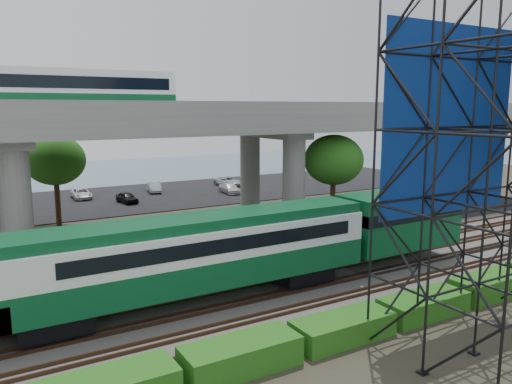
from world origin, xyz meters
TOP-DOWN VIEW (x-y plane):
  - ground at (0.00, 0.00)m, footprint 140.00×140.00m
  - ballast_bed at (0.00, 2.00)m, footprint 90.00×12.00m
  - service_road at (0.00, 10.50)m, footprint 90.00×5.00m
  - parking_lot at (0.00, 34.00)m, footprint 90.00×18.00m
  - harbor_water at (0.00, 56.00)m, footprint 140.00×40.00m
  - rail_tracks at (0.00, 2.00)m, footprint 90.00×9.52m
  - commuter_train at (-1.09, 2.00)m, footprint 29.30×3.06m
  - overpass at (-0.36, 16.00)m, footprint 80.00×12.00m
  - scaffold_tower at (6.27, -7.98)m, footprint 9.36×6.36m
  - hedge_strip at (1.01, -4.30)m, footprint 34.60×1.80m
  - trees at (-4.67, 16.17)m, footprint 40.94×16.94m
  - suv at (-8.36, 11.10)m, footprint 5.55×3.59m
  - parked_cars at (0.73, 33.59)m, footprint 38.02×9.40m

SIDE VIEW (x-z plane):
  - ground at x=0.00m, z-range 0.00..0.00m
  - harbor_water at x=0.00m, z-range 0.00..0.03m
  - service_road at x=0.00m, z-range 0.00..0.08m
  - parking_lot at x=0.00m, z-range 0.00..0.08m
  - ballast_bed at x=0.00m, z-range 0.00..0.20m
  - rail_tracks at x=0.00m, z-range 0.20..0.36m
  - hedge_strip at x=1.01m, z-range -0.04..1.16m
  - parked_cars at x=0.73m, z-range 0.04..1.28m
  - suv at x=-8.36m, z-range 0.08..1.50m
  - commuter_train at x=-1.09m, z-range 0.73..5.03m
  - trees at x=-4.67m, z-range 1.73..9.42m
  - scaffold_tower at x=6.27m, z-range -0.03..14.97m
  - overpass at x=-0.36m, z-range 2.01..14.41m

